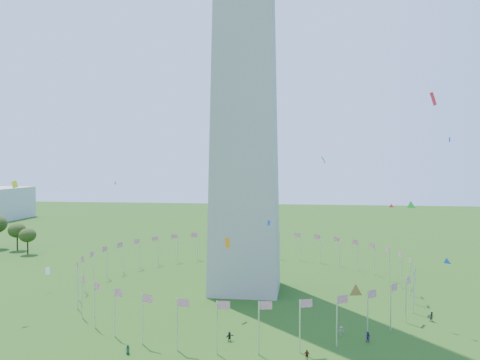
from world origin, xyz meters
name	(u,v)px	position (x,y,z in m)	size (l,w,h in m)	color
flag_ring	(245,272)	(0.00, 50.00, 4.50)	(80.24, 80.24, 9.00)	silver
kites_aloft	(288,231)	(11.36, 22.70, 18.94)	(108.71, 68.86, 36.53)	green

